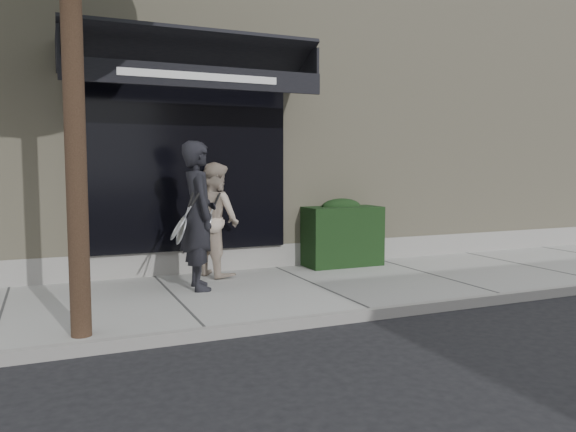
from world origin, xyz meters
name	(u,v)px	position (x,y,z in m)	size (l,w,h in m)	color
ground	(315,292)	(0.00, 0.00, 0.00)	(80.00, 80.00, 0.00)	black
sidewalk	(315,288)	(0.00, 0.00, 0.06)	(20.00, 3.00, 0.12)	#A2A29C
curb	(373,314)	(0.00, -1.55, 0.07)	(20.00, 0.10, 0.14)	gray
building_facade	(216,124)	(-0.01, 4.96, 2.74)	(14.30, 8.04, 5.64)	tan
hedge	(341,234)	(1.10, 1.25, 0.66)	(1.30, 0.70, 1.14)	black
pedestrian_front	(198,216)	(-1.59, 0.36, 1.13)	(0.70, 0.82, 2.02)	black
pedestrian_back	(215,219)	(-1.12, 1.20, 0.99)	(0.89, 1.03, 1.74)	#BFAC99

